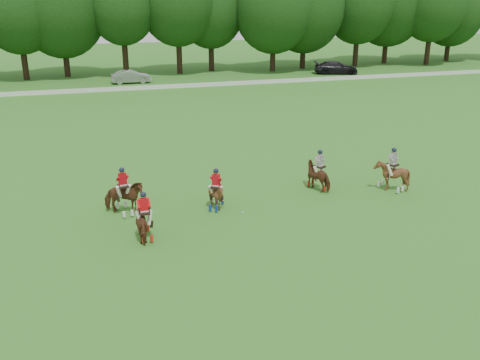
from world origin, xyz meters
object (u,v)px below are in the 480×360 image
object	(u,v)px
polo_stripe_b	(392,175)
polo_ball	(243,212)
polo_stripe_a	(319,175)
polo_red_c	(216,195)
polo_red_b	(124,197)
car_mid	(131,77)
car_right	(336,68)
polo_red_a	(145,222)

from	to	relation	value
polo_stripe_b	polo_ball	world-z (taller)	polo_stripe_b
polo_stripe_a	polo_ball	xyz separation A→B (m)	(-4.88, -2.05, -0.74)
polo_stripe_a	polo_red_c	bearing A→B (deg)	-169.26
polo_red_b	car_mid	bearing A→B (deg)	84.46
polo_red_c	car_right	bearing A→B (deg)	57.17
polo_red_a	polo_stripe_a	size ratio (longest dim) A/B	0.98
polo_stripe_a	car_right	bearing A→B (deg)	63.22
polo_ball	polo_red_a	bearing A→B (deg)	-162.90
polo_red_c	polo_stripe_a	bearing A→B (deg)	10.74
car_mid	polo_red_b	world-z (taller)	polo_red_b
polo_red_a	polo_stripe_b	bearing A→B (deg)	9.85
car_mid	polo_red_c	xyz separation A→B (m)	(0.75, -38.25, 0.00)
polo_stripe_b	polo_stripe_a	bearing A→B (deg)	161.69
polo_red_a	polo_stripe_b	size ratio (longest dim) A/B	0.91
car_mid	polo_stripe_a	bearing A→B (deg)	-170.33
polo_red_b	polo_red_c	bearing A→B (deg)	-8.16
polo_red_c	polo_ball	distance (m)	1.57
polo_red_a	polo_stripe_b	distance (m)	13.55
car_right	polo_ball	world-z (taller)	car_right
car_mid	car_right	distance (m)	25.43
car_mid	polo_stripe_b	xyz separation A→B (m)	(10.36, -38.34, 0.13)
car_right	polo_ball	distance (m)	45.75
polo_red_c	polo_stripe_a	world-z (taller)	polo_stripe_a
polo_red_c	polo_stripe_b	size ratio (longest dim) A/B	0.88
polo_red_b	car_right	bearing A→B (deg)	52.30
car_mid	polo_red_c	distance (m)	38.26
car_mid	polo_ball	world-z (taller)	car_mid
car_right	polo_stripe_a	distance (m)	41.58
polo_red_b	polo_red_c	distance (m)	4.44
polo_red_b	polo_ball	distance (m)	5.74
polo_stripe_a	polo_red_b	bearing A→B (deg)	-177.25
car_right	polo_red_b	xyz separation A→B (m)	(-29.08, -37.62, 0.06)
polo_stripe_b	polo_red_b	bearing A→B (deg)	177.08
polo_stripe_b	car_right	bearing A→B (deg)	68.53
polo_stripe_a	polo_stripe_b	world-z (taller)	polo_stripe_b
car_right	polo_stripe_b	world-z (taller)	polo_stripe_b
car_mid	polo_ball	xyz separation A→B (m)	(1.82, -39.17, -0.68)
car_right	polo_red_a	size ratio (longest dim) A/B	2.49
car_right	polo_red_b	bearing A→B (deg)	158.36
car_mid	polo_red_b	distance (m)	37.80
polo_ball	car_right	bearing A→B (deg)	58.92
polo_red_c	polo_stripe_b	bearing A→B (deg)	-0.50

